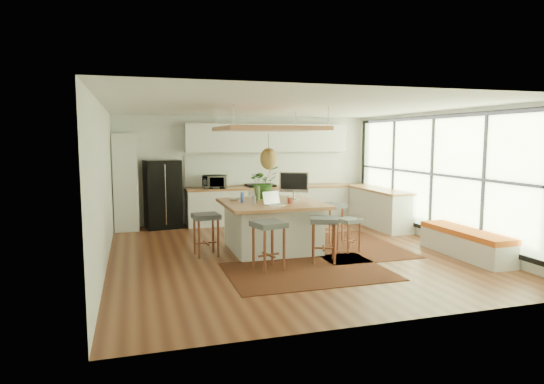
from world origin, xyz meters
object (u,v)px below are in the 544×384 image
object	(u,v)px
stool_left_side	(206,237)
laptop	(275,199)
island	(272,226)
monitor	(294,186)
stool_right_back	(330,225)
stool_near_left	(269,249)
microwave	(215,180)
stool_right_front	(349,233)
fridge	(163,190)
island_plant	(264,186)
stool_near_right	(324,242)

from	to	relation	value
stool_left_side	laptop	xyz separation A→B (m)	(1.21, -0.31, 0.70)
island	monitor	distance (m)	0.94
stool_right_back	monitor	size ratio (longest dim) A/B	1.34
island	stool_right_back	size ratio (longest dim) A/B	2.32
stool_near_left	stool_left_side	world-z (taller)	stool_near_left
stool_right_back	microwave	distance (m)	3.24
stool_right_front	monitor	bearing A→B (deg)	134.12
island	microwave	world-z (taller)	microwave
fridge	stool_right_back	bearing A→B (deg)	-46.17
stool_right_back	stool_left_side	size ratio (longest dim) A/B	1.03
island_plant	microwave	bearing A→B (deg)	105.49
island	stool_near_left	world-z (taller)	island
stool_right_front	stool_near_right	bearing A→B (deg)	-143.52
stool_right_back	microwave	world-z (taller)	microwave
stool_right_front	monitor	world-z (taller)	monitor
stool_near_left	monitor	xyz separation A→B (m)	(0.99, 1.58, 0.83)
stool_near_right	stool_right_back	distance (m)	1.66
fridge	stool_right_front	xyz separation A→B (m)	(3.21, -3.44, -0.57)
stool_near_right	laptop	bearing A→B (deg)	133.55
laptop	island_plant	distance (m)	1.00
stool_right_front	laptop	size ratio (longest dim) A/B	1.73
fridge	island	size ratio (longest dim) A/B	0.88
stool_right_front	stool_right_back	size ratio (longest dim) A/B	0.80
microwave	island	bearing A→B (deg)	-64.24
fridge	stool_near_right	xyz separation A→B (m)	(2.46, -4.00, -0.57)
fridge	stool_near_left	distance (m)	4.46
stool_left_side	stool_right_front	bearing A→B (deg)	-9.96
stool_right_back	monitor	xyz separation A→B (m)	(-0.83, -0.08, 0.83)
stool_right_front	stool_right_back	world-z (taller)	stool_right_back
stool_right_back	monitor	bearing A→B (deg)	-174.54
stool_right_front	laptop	xyz separation A→B (m)	(-1.42, 0.15, 0.70)
stool_near_right	microwave	bearing A→B (deg)	107.20
monitor	microwave	xyz separation A→B (m)	(-1.15, 2.53, -0.07)
stool_left_side	laptop	world-z (taller)	laptop
microwave	stool_right_back	bearing A→B (deg)	-37.71
island	stool_left_side	world-z (taller)	island
island	monitor	xyz separation A→B (m)	(0.54, 0.26, 0.72)
island	stool_left_side	distance (m)	1.29
microwave	fridge	bearing A→B (deg)	-170.16
monitor	island_plant	world-z (taller)	monitor
microwave	island_plant	bearing A→B (deg)	-61.16
fridge	stool_left_side	world-z (taller)	fridge
stool_near_right	fridge	bearing A→B (deg)	121.59
stool_right_back	stool_left_side	distance (m)	2.69
microwave	island_plant	xyz separation A→B (m)	(0.62, -2.22, 0.07)
stool_right_back	stool_left_side	xyz separation A→B (m)	(-2.65, -0.45, 0.00)
stool_right_back	stool_left_side	world-z (taller)	stool_right_back
fridge	stool_right_back	xyz separation A→B (m)	(3.22, -2.53, -0.57)
island	laptop	world-z (taller)	laptop
fridge	monitor	size ratio (longest dim) A/B	2.74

